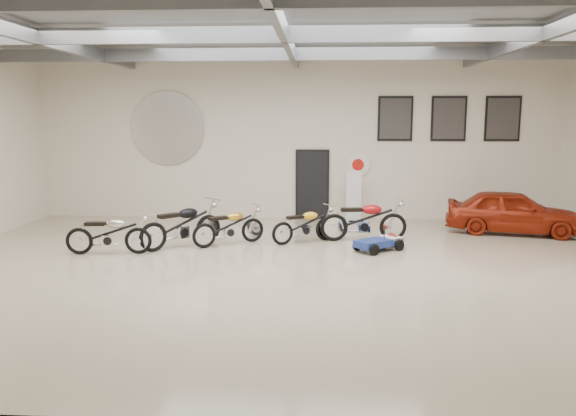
# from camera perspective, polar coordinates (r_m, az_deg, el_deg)

# --- Properties ---
(floor) EXTENTS (16.00, 12.00, 0.01)m
(floor) POSITION_cam_1_polar(r_m,az_deg,el_deg) (11.85, -0.32, -6.19)
(floor) COLOR tan
(floor) RESTS_ON ground
(ceiling) EXTENTS (16.00, 12.00, 0.01)m
(ceiling) POSITION_cam_1_polar(r_m,az_deg,el_deg) (11.57, -0.34, 18.43)
(ceiling) COLOR slate
(ceiling) RESTS_ON back_wall
(back_wall) EXTENTS (16.00, 0.02, 5.00)m
(back_wall) POSITION_cam_1_polar(r_m,az_deg,el_deg) (17.43, 0.86, 7.09)
(back_wall) COLOR beige
(back_wall) RESTS_ON floor
(ceiling_beams) EXTENTS (15.80, 11.80, 0.32)m
(ceiling_beams) POSITION_cam_1_polar(r_m,az_deg,el_deg) (11.53, -0.34, 17.20)
(ceiling_beams) COLOR slate
(ceiling_beams) RESTS_ON ceiling
(door) EXTENTS (0.92, 0.08, 2.10)m
(door) POSITION_cam_1_polar(r_m,az_deg,el_deg) (17.48, 2.49, 2.32)
(door) COLOR black
(door) RESTS_ON back_wall
(logo_plaque) EXTENTS (2.30, 0.06, 1.16)m
(logo_plaque) POSITION_cam_1_polar(r_m,az_deg,el_deg) (17.97, -12.11, 7.91)
(logo_plaque) COLOR silver
(logo_plaque) RESTS_ON back_wall
(poster_left) EXTENTS (1.05, 0.08, 1.35)m
(poster_left) POSITION_cam_1_polar(r_m,az_deg,el_deg) (17.51, 10.84, 8.91)
(poster_left) COLOR black
(poster_left) RESTS_ON back_wall
(poster_mid) EXTENTS (1.05, 0.08, 1.35)m
(poster_mid) POSITION_cam_1_polar(r_m,az_deg,el_deg) (17.80, 16.01, 8.72)
(poster_mid) COLOR black
(poster_mid) RESTS_ON back_wall
(poster_right) EXTENTS (1.05, 0.08, 1.35)m
(poster_right) POSITION_cam_1_polar(r_m,az_deg,el_deg) (18.21, 20.98, 8.47)
(poster_right) COLOR black
(poster_right) RESTS_ON back_wall
(oil_sign) EXTENTS (0.72, 0.10, 0.72)m
(oil_sign) POSITION_cam_1_polar(r_m,az_deg,el_deg) (17.45, 7.11, 4.40)
(oil_sign) COLOR white
(oil_sign) RESTS_ON back_wall
(banner_stand) EXTENTS (0.45, 0.19, 1.66)m
(banner_stand) POSITION_cam_1_polar(r_m,az_deg,el_deg) (17.09, 6.68, 1.36)
(banner_stand) COLOR white
(banner_stand) RESTS_ON floor
(motorcycle_silver) EXTENTS (1.98, 0.77, 1.01)m
(motorcycle_silver) POSITION_cam_1_polar(r_m,az_deg,el_deg) (13.62, -17.78, -2.43)
(motorcycle_silver) COLOR silver
(motorcycle_silver) RESTS_ON floor
(motorcycle_black) EXTENTS (2.05, 2.02, 1.14)m
(motorcycle_black) POSITION_cam_1_polar(r_m,az_deg,el_deg) (13.91, -10.78, -1.62)
(motorcycle_black) COLOR silver
(motorcycle_black) RESTS_ON floor
(motorcycle_gold) EXTENTS (1.89, 1.54, 0.98)m
(motorcycle_gold) POSITION_cam_1_polar(r_m,az_deg,el_deg) (13.99, -6.03, -1.79)
(motorcycle_gold) COLOR silver
(motorcycle_gold) RESTS_ON floor
(motorcycle_yellow) EXTENTS (1.83, 1.43, 0.94)m
(motorcycle_yellow) POSITION_cam_1_polar(r_m,az_deg,el_deg) (14.20, 1.69, -1.66)
(motorcycle_yellow) COLOR silver
(motorcycle_yellow) RESTS_ON floor
(motorcycle_red) EXTENTS (2.24, 0.92, 1.13)m
(motorcycle_red) POSITION_cam_1_polar(r_m,az_deg,el_deg) (14.50, 7.71, -1.12)
(motorcycle_red) COLOR silver
(motorcycle_red) RESTS_ON floor
(go_kart) EXTENTS (1.55, 1.42, 0.53)m
(go_kart) POSITION_cam_1_polar(r_m,az_deg,el_deg) (13.61, 9.56, -3.14)
(go_kart) COLOR navy
(go_kart) RESTS_ON floor
(vintage_car) EXTENTS (2.20, 3.75, 1.20)m
(vintage_car) POSITION_cam_1_polar(r_m,az_deg,el_deg) (16.49, 21.87, -0.34)
(vintage_car) COLOR maroon
(vintage_car) RESTS_ON floor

